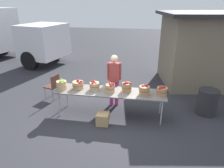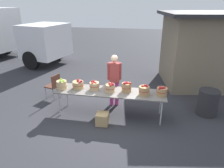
{
  "view_description": "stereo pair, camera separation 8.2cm",
  "coord_description": "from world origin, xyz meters",
  "px_view_note": "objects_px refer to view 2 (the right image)",
  "views": [
    {
      "loc": [
        0.91,
        -5.16,
        3.12
      ],
      "look_at": [
        0.0,
        0.3,
        0.85
      ],
      "focal_mm": 32.76,
      "sensor_mm": 36.0,
      "label": 1
    },
    {
      "loc": [
        0.99,
        -5.15,
        3.12
      ],
      "look_at": [
        0.0,
        0.3,
        0.85
      ],
      "focal_mm": 32.76,
      "sensor_mm": 36.0,
      "label": 2
    }
  ],
  "objects_px": {
    "apple_basket_red_2": "(110,88)",
    "apple_basket_red_3": "(127,87)",
    "produce_crate": "(102,119)",
    "vendor_adult": "(114,77)",
    "market_table": "(110,92)",
    "apple_basket_red_1": "(94,86)",
    "apple_basket_red_5": "(162,91)",
    "apple_basket_red_0": "(78,85)",
    "folding_chair": "(54,84)",
    "apple_basket_green_0": "(62,84)",
    "trash_barrel": "(208,102)",
    "apple_basket_red_4": "(144,90)"
  },
  "relations": [
    {
      "from": "apple_basket_red_0",
      "to": "apple_basket_red_1",
      "type": "bearing_deg",
      "value": -0.01
    },
    {
      "from": "produce_crate",
      "to": "apple_basket_red_0",
      "type": "bearing_deg",
      "value": 145.46
    },
    {
      "from": "apple_basket_red_1",
      "to": "apple_basket_red_5",
      "type": "distance_m",
      "value": 1.88
    },
    {
      "from": "apple_basket_green_0",
      "to": "apple_basket_red_2",
      "type": "distance_m",
      "value": 1.41
    },
    {
      "from": "apple_basket_red_3",
      "to": "apple_basket_red_4",
      "type": "distance_m",
      "value": 0.51
    },
    {
      "from": "apple_basket_red_0",
      "to": "trash_barrel",
      "type": "bearing_deg",
      "value": 7.53
    },
    {
      "from": "produce_crate",
      "to": "trash_barrel",
      "type": "bearing_deg",
      "value": 20.26
    },
    {
      "from": "market_table",
      "to": "apple_basket_green_0",
      "type": "bearing_deg",
      "value": -176.9
    },
    {
      "from": "market_table",
      "to": "apple_basket_red_3",
      "type": "distance_m",
      "value": 0.49
    },
    {
      "from": "folding_chair",
      "to": "produce_crate",
      "type": "height_order",
      "value": "folding_chair"
    },
    {
      "from": "folding_chair",
      "to": "trash_barrel",
      "type": "relative_size",
      "value": 1.13
    },
    {
      "from": "market_table",
      "to": "apple_basket_green_0",
      "type": "relative_size",
      "value": 10.11
    },
    {
      "from": "apple_basket_red_2",
      "to": "vendor_adult",
      "type": "height_order",
      "value": "vendor_adult"
    },
    {
      "from": "market_table",
      "to": "vendor_adult",
      "type": "relative_size",
      "value": 1.89
    },
    {
      "from": "apple_basket_red_0",
      "to": "apple_basket_red_2",
      "type": "xyz_separation_m",
      "value": [
        0.96,
        -0.1,
        0.02
      ]
    },
    {
      "from": "apple_basket_red_0",
      "to": "folding_chair",
      "type": "relative_size",
      "value": 0.39
    },
    {
      "from": "apple_basket_red_3",
      "to": "apple_basket_red_4",
      "type": "relative_size",
      "value": 1.02
    },
    {
      "from": "apple_basket_red_1",
      "to": "trash_barrel",
      "type": "bearing_deg",
      "value": 8.65
    },
    {
      "from": "vendor_adult",
      "to": "market_table",
      "type": "bearing_deg",
      "value": 77.34
    },
    {
      "from": "trash_barrel",
      "to": "produce_crate",
      "type": "xyz_separation_m",
      "value": [
        -2.9,
        -1.07,
        -0.22
      ]
    },
    {
      "from": "market_table",
      "to": "folding_chair",
      "type": "height_order",
      "value": "folding_chair"
    },
    {
      "from": "apple_basket_red_3",
      "to": "apple_basket_red_1",
      "type": "bearing_deg",
      "value": -179.17
    },
    {
      "from": "market_table",
      "to": "trash_barrel",
      "type": "bearing_deg",
      "value": 10.9
    },
    {
      "from": "market_table",
      "to": "vendor_adult",
      "type": "bearing_deg",
      "value": 88.9
    },
    {
      "from": "apple_basket_red_3",
      "to": "apple_basket_red_5",
      "type": "height_order",
      "value": "apple_basket_red_3"
    },
    {
      "from": "apple_basket_red_1",
      "to": "trash_barrel",
      "type": "height_order",
      "value": "apple_basket_red_1"
    },
    {
      "from": "trash_barrel",
      "to": "apple_basket_red_0",
      "type": "bearing_deg",
      "value": -172.47
    },
    {
      "from": "apple_basket_red_4",
      "to": "apple_basket_red_5",
      "type": "distance_m",
      "value": 0.47
    },
    {
      "from": "apple_basket_red_4",
      "to": "vendor_adult",
      "type": "distance_m",
      "value": 1.17
    },
    {
      "from": "market_table",
      "to": "apple_basket_red_4",
      "type": "xyz_separation_m",
      "value": [
        0.95,
        -0.08,
        0.17
      ]
    },
    {
      "from": "trash_barrel",
      "to": "folding_chair",
      "type": "bearing_deg",
      "value": 177.7
    },
    {
      "from": "apple_basket_red_2",
      "to": "folding_chair",
      "type": "xyz_separation_m",
      "value": [
        -2.08,
        0.79,
        -0.38
      ]
    },
    {
      "from": "market_table",
      "to": "apple_basket_red_2",
      "type": "bearing_deg",
      "value": -79.24
    },
    {
      "from": "apple_basket_red_3",
      "to": "trash_barrel",
      "type": "relative_size",
      "value": 0.4
    },
    {
      "from": "apple_basket_red_1",
      "to": "apple_basket_red_3",
      "type": "bearing_deg",
      "value": 0.83
    },
    {
      "from": "apple_basket_red_1",
      "to": "apple_basket_red_5",
      "type": "height_order",
      "value": "apple_basket_red_1"
    },
    {
      "from": "apple_basket_red_1",
      "to": "apple_basket_red_2",
      "type": "distance_m",
      "value": 0.48
    },
    {
      "from": "apple_basket_red_2",
      "to": "apple_basket_red_3",
      "type": "relative_size",
      "value": 0.94
    },
    {
      "from": "apple_basket_red_2",
      "to": "apple_basket_red_0",
      "type": "bearing_deg",
      "value": 174.01
    },
    {
      "from": "apple_basket_red_2",
      "to": "produce_crate",
      "type": "height_order",
      "value": "apple_basket_red_2"
    },
    {
      "from": "market_table",
      "to": "apple_basket_red_0",
      "type": "xyz_separation_m",
      "value": [
        -0.95,
        0.04,
        0.15
      ]
    },
    {
      "from": "apple_basket_green_0",
      "to": "folding_chair",
      "type": "xyz_separation_m",
      "value": [
        -0.66,
        0.81,
        -0.38
      ]
    },
    {
      "from": "apple_basket_red_2",
      "to": "vendor_adult",
      "type": "distance_m",
      "value": 0.69
    },
    {
      "from": "market_table",
      "to": "vendor_adult",
      "type": "distance_m",
      "value": 0.68
    },
    {
      "from": "apple_basket_red_1",
      "to": "vendor_adult",
      "type": "relative_size",
      "value": 0.18
    },
    {
      "from": "apple_basket_red_3",
      "to": "vendor_adult",
      "type": "height_order",
      "value": "vendor_adult"
    },
    {
      "from": "apple_basket_red_4",
      "to": "produce_crate",
      "type": "xyz_separation_m",
      "value": [
        -1.06,
        -0.46,
        -0.72
      ]
    },
    {
      "from": "apple_basket_green_0",
      "to": "apple_basket_red_3",
      "type": "bearing_deg",
      "value": 4.05
    },
    {
      "from": "folding_chair",
      "to": "market_table",
      "type": "bearing_deg",
      "value": 86.26
    },
    {
      "from": "apple_basket_green_0",
      "to": "vendor_adult",
      "type": "height_order",
      "value": "vendor_adult"
    }
  ]
}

